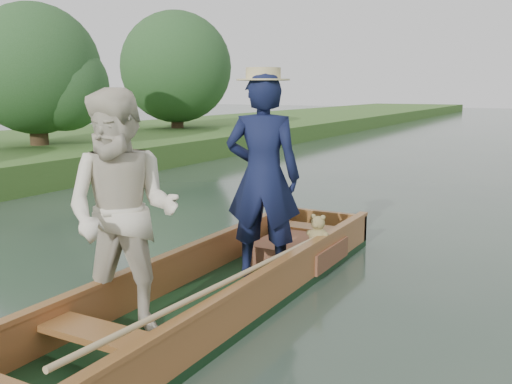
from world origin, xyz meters
The scene contains 3 objects.
ground centered at (0.00, 0.00, 0.00)m, with size 120.00×120.00×0.00m, color #283D30.
trees_far centered at (-9.18, 9.68, 2.53)m, with size 4.43×10.26×4.65m.
punt centered at (-0.07, -0.21, 0.77)m, with size 1.36×5.00×2.15m.
Camera 1 is at (2.71, -4.31, 1.97)m, focal length 40.00 mm.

